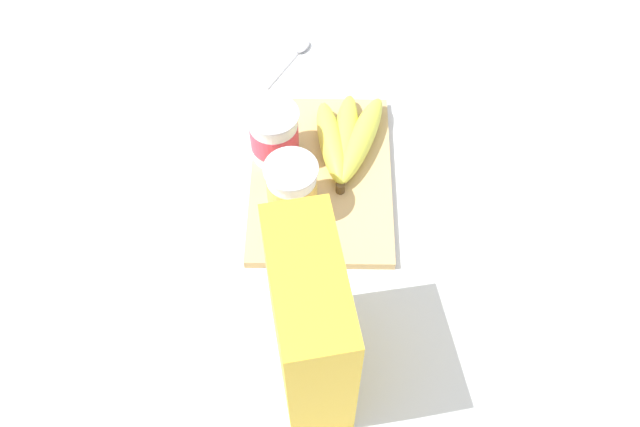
% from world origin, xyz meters
% --- Properties ---
extents(ground_plane, '(2.40, 2.40, 0.00)m').
position_xyz_m(ground_plane, '(0.00, 0.00, 0.00)').
color(ground_plane, silver).
extents(cutting_board, '(0.31, 0.21, 0.02)m').
position_xyz_m(cutting_board, '(0.00, 0.00, 0.01)').
color(cutting_board, tan).
rests_on(cutting_board, ground_plane).
extents(cereal_box, '(0.19, 0.11, 0.25)m').
position_xyz_m(cereal_box, '(-0.30, 0.01, 0.13)').
color(cereal_box, yellow).
rests_on(cereal_box, ground_plane).
extents(yogurt_cup_front, '(0.08, 0.08, 0.09)m').
position_xyz_m(yogurt_cup_front, '(-0.06, 0.04, 0.06)').
color(yogurt_cup_front, white).
rests_on(yogurt_cup_front, cutting_board).
extents(yogurt_cup_back, '(0.08, 0.08, 0.09)m').
position_xyz_m(yogurt_cup_back, '(0.04, 0.07, 0.06)').
color(yogurt_cup_back, white).
rests_on(yogurt_cup_back, cutting_board).
extents(banana_bunch, '(0.19, 0.13, 0.04)m').
position_xyz_m(banana_bunch, '(0.05, -0.04, 0.03)').
color(banana_bunch, '#DDDF49').
rests_on(banana_bunch, cutting_board).
extents(spoon, '(0.12, 0.08, 0.01)m').
position_xyz_m(spoon, '(0.27, 0.05, 0.01)').
color(spoon, silver).
rests_on(spoon, ground_plane).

